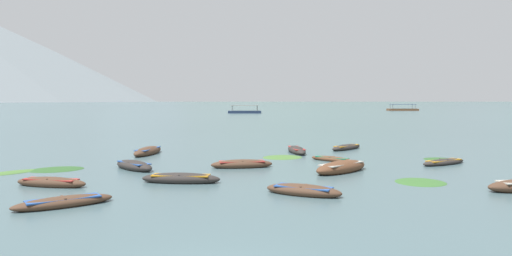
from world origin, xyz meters
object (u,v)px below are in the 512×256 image
(rowboat_3, at_px, (134,166))
(rowboat_7, at_px, (346,147))
(rowboat_10, at_px, (332,159))
(rowboat_6, at_px, (341,167))
(rowboat_4, at_px, (242,164))
(rowboat_9, at_px, (51,183))
(rowboat_1, at_px, (303,190))
(rowboat_11, at_px, (64,202))
(rowboat_8, at_px, (444,162))
(rowboat_5, at_px, (297,150))
(ferry_1, at_px, (403,109))
(rowboat_0, at_px, (181,179))
(rowboat_2, at_px, (148,151))
(ferry_0, at_px, (245,112))

(rowboat_3, relative_size, rowboat_7, 0.96)
(rowboat_10, bearing_deg, rowboat_6, -96.17)
(rowboat_4, bearing_deg, rowboat_9, -149.26)
(rowboat_9, distance_m, rowboat_10, 16.56)
(rowboat_1, xyz_separation_m, rowboat_3, (-8.42, 7.44, 0.03))
(rowboat_6, relative_size, rowboat_10, 1.44)
(rowboat_1, distance_m, rowboat_11, 9.30)
(rowboat_8, distance_m, rowboat_9, 21.92)
(rowboat_5, relative_size, ferry_1, 0.38)
(rowboat_0, xyz_separation_m, rowboat_2, (-3.54, 11.49, 0.03))
(rowboat_0, bearing_deg, rowboat_7, 49.93)
(rowboat_3, bearing_deg, rowboat_4, 3.19)
(rowboat_0, bearing_deg, rowboat_10, 38.50)
(rowboat_5, height_order, rowboat_11, rowboat_5)
(rowboat_3, bearing_deg, rowboat_10, 12.92)
(rowboat_1, height_order, rowboat_10, rowboat_1)
(rowboat_1, bearing_deg, ferry_1, 67.19)
(rowboat_0, height_order, rowboat_3, rowboat_3)
(rowboat_7, bearing_deg, rowboat_11, -130.00)
(rowboat_8, relative_size, ferry_0, 0.37)
(rowboat_3, distance_m, rowboat_7, 17.49)
(rowboat_4, relative_size, rowboat_5, 0.90)
(rowboat_7, bearing_deg, rowboat_0, -130.07)
(rowboat_1, height_order, rowboat_3, rowboat_3)
(rowboat_7, bearing_deg, rowboat_8, -66.69)
(rowboat_10, bearing_deg, rowboat_8, -16.47)
(rowboat_8, bearing_deg, rowboat_4, -177.71)
(rowboat_2, relative_size, rowboat_10, 1.57)
(rowboat_8, bearing_deg, rowboat_9, -164.80)
(rowboat_1, relative_size, rowboat_5, 0.82)
(rowboat_5, bearing_deg, rowboat_2, -178.41)
(rowboat_7, bearing_deg, rowboat_2, -171.27)
(ferry_0, relative_size, ferry_1, 0.91)
(rowboat_2, bearing_deg, ferry_0, 83.89)
(rowboat_6, xyz_separation_m, rowboat_7, (3.20, 11.09, -0.08))
(rowboat_11, height_order, ferry_0, ferry_0)
(ferry_0, bearing_deg, rowboat_9, -96.60)
(rowboat_6, bearing_deg, ferry_1, 67.41)
(rowboat_2, relative_size, ferry_1, 0.40)
(rowboat_6, relative_size, rowboat_9, 1.12)
(rowboat_7, xyz_separation_m, rowboat_11, (-15.46, -18.42, -0.01))
(rowboat_2, bearing_deg, rowboat_0, -72.90)
(rowboat_11, relative_size, ferry_1, 0.33)
(rowboat_9, xyz_separation_m, ferry_1, (71.73, 141.55, 0.28))
(rowboat_1, distance_m, rowboat_8, 12.98)
(ferry_1, bearing_deg, rowboat_3, -116.79)
(ferry_0, height_order, ferry_1, same)
(rowboat_5, relative_size, ferry_0, 0.42)
(rowboat_2, bearing_deg, rowboat_5, 1.59)
(rowboat_4, height_order, rowboat_5, rowboat_5)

